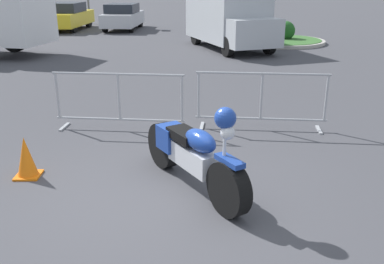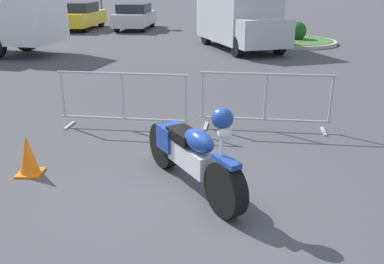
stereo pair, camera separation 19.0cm
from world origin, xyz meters
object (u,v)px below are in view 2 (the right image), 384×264
(crowd_barrier_far, at_px, (265,101))
(pedestrian, at_px, (204,16))
(motorcycle, at_px, (191,153))
(traffic_cone, at_px, (28,155))
(parked_car_silver, at_px, (135,16))
(parked_car_yellow, at_px, (80,16))
(delivery_van, at_px, (239,17))
(crowd_barrier_near, at_px, (123,100))
(parked_car_tan, at_px, (28,16))

(crowd_barrier_far, bearing_deg, pedestrian, 93.98)
(motorcycle, bearing_deg, traffic_cone, -129.65)
(parked_car_silver, bearing_deg, crowd_barrier_far, -159.53)
(crowd_barrier_far, bearing_deg, parked_car_yellow, 115.19)
(delivery_van, height_order, pedestrian, delivery_van)
(crowd_barrier_near, distance_m, pedestrian, 14.31)
(parked_car_silver, xyz_separation_m, pedestrian, (3.81, -2.50, 0.21))
(pedestrian, bearing_deg, crowd_barrier_far, -148.39)
(parked_car_silver, bearing_deg, traffic_cone, -171.99)
(parked_car_silver, height_order, traffic_cone, parked_car_silver)
(crowd_barrier_near, relative_size, parked_car_silver, 0.57)
(pedestrian, relative_size, traffic_cone, 2.86)
(crowd_barrier_far, distance_m, parked_car_yellow, 18.39)
(parked_car_tan, relative_size, parked_car_silver, 1.00)
(motorcycle, height_order, traffic_cone, motorcycle)
(crowd_barrier_far, height_order, parked_car_silver, parked_car_silver)
(parked_car_silver, bearing_deg, parked_car_tan, 92.04)
(parked_car_tan, height_order, traffic_cone, parked_car_tan)
(parked_car_tan, xyz_separation_m, parked_car_yellow, (3.02, -0.33, 0.03))
(parked_car_yellow, distance_m, pedestrian, 7.26)
(delivery_van, bearing_deg, parked_car_tan, -141.14)
(parked_car_tan, height_order, parked_car_silver, parked_car_tan)
(parked_car_silver, xyz_separation_m, traffic_cone, (1.17, -18.71, -0.42))
(pedestrian, bearing_deg, delivery_van, -135.33)
(crowd_barrier_near, xyz_separation_m, crowd_barrier_far, (2.61, 0.00, 0.00))
(parked_car_yellow, bearing_deg, crowd_barrier_near, -158.14)
(parked_car_tan, xyz_separation_m, traffic_cone, (7.21, -18.96, -0.42))
(crowd_barrier_far, bearing_deg, delivery_van, 88.09)
(parked_car_tan, bearing_deg, motorcycle, -149.29)
(motorcycle, xyz_separation_m, delivery_van, (1.63, 12.28, 0.74))
(parked_car_yellow, relative_size, pedestrian, 2.61)
(delivery_van, relative_size, pedestrian, 3.17)
(crowd_barrier_near, height_order, parked_car_tan, parked_car_tan)
(traffic_cone, bearing_deg, crowd_barrier_far, 28.76)
(traffic_cone, bearing_deg, crowd_barrier_near, 62.71)
(crowd_barrier_near, bearing_deg, traffic_cone, -117.29)
(motorcycle, bearing_deg, parked_car_yellow, 168.54)
(parked_car_tan, xyz_separation_m, pedestrian, (9.86, -2.75, 0.21))
(parked_car_yellow, xyz_separation_m, parked_car_silver, (3.02, 0.08, -0.03))
(parked_car_yellow, bearing_deg, traffic_cone, -162.88)
(crowd_barrier_near, xyz_separation_m, parked_car_tan, (-8.24, 16.97, 0.15))
(parked_car_tan, relative_size, pedestrian, 2.50)
(crowd_barrier_near, bearing_deg, delivery_van, 73.49)
(parked_car_silver, bearing_deg, parked_car_yellow, 95.93)
(parked_car_silver, height_order, pedestrian, pedestrian)
(motorcycle, bearing_deg, delivery_van, 142.02)
(crowd_barrier_far, xyz_separation_m, pedestrian, (-0.99, 14.22, 0.36))
(crowd_barrier_near, height_order, traffic_cone, crowd_barrier_near)
(delivery_van, bearing_deg, crowd_barrier_near, -35.38)
(parked_car_tan, bearing_deg, parked_car_silver, -87.96)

